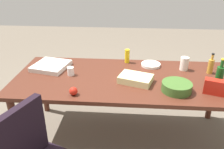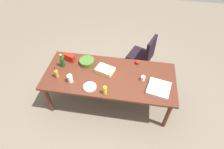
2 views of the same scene
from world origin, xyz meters
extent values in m
plane|color=#6A5F50|center=(0.00, 0.00, 0.00)|extent=(10.00, 10.00, 0.00)
cube|color=#4C2317|center=(0.00, 0.00, 0.73)|extent=(2.35, 1.00, 0.04)
cylinder|color=#4C2317|center=(-1.08, -0.41, 0.36)|extent=(0.07, 0.07, 0.71)
cylinder|color=#4C2317|center=(1.08, -0.41, 0.36)|extent=(0.07, 0.07, 0.71)
cylinder|color=#4C2317|center=(-1.08, 0.41, 0.36)|extent=(0.07, 0.07, 0.71)
cylinder|color=#4C2317|center=(1.08, 0.41, 0.36)|extent=(0.07, 0.07, 0.71)
cylinder|color=gray|center=(-0.52, -1.01, 0.03)|extent=(0.56, 0.56, 0.05)
cylinder|color=gray|center=(-0.52, -1.01, 0.24)|extent=(0.06, 0.06, 0.38)
cube|color=black|center=(-0.52, -1.01, 0.43)|extent=(0.62, 0.62, 0.09)
cube|color=black|center=(-0.73, -0.93, 0.71)|extent=(0.21, 0.42, 0.48)
cylinder|color=#3A5F25|center=(0.47, -0.25, 0.79)|extent=(0.36, 0.36, 0.09)
cylinder|color=#C0882E|center=(0.90, 0.18, 0.83)|extent=(0.07, 0.07, 0.15)
cylinder|color=#C0882E|center=(0.90, 0.18, 0.94)|extent=(0.03, 0.03, 0.06)
cylinder|color=black|center=(0.90, 0.18, 0.97)|extent=(0.03, 0.03, 0.01)
cube|color=red|center=(0.81, -0.27, 0.82)|extent=(0.22, 0.14, 0.14)
cylinder|color=yellow|center=(0.00, 0.41, 0.83)|extent=(0.07, 0.07, 0.16)
cylinder|color=white|center=(-0.59, 0.01, 0.80)|extent=(0.08, 0.08, 0.09)
cube|color=beige|center=(0.10, -0.09, 0.79)|extent=(0.37, 0.31, 0.07)
sphere|color=red|center=(-0.47, -0.39, 0.79)|extent=(0.08, 0.08, 0.08)
cylinder|color=#174A19|center=(0.90, -0.10, 0.85)|extent=(0.08, 0.08, 0.19)
cylinder|color=#174A19|center=(0.90, -0.10, 0.98)|extent=(0.03, 0.03, 0.08)
cylinder|color=gold|center=(0.90, -0.10, 1.03)|extent=(0.04, 0.04, 0.01)
cube|color=silver|center=(-0.86, 0.18, 0.78)|extent=(0.43, 0.43, 0.05)
cylinder|color=white|center=(0.28, 0.32, 0.77)|extent=(0.24, 0.24, 0.03)
cylinder|color=white|center=(0.64, 0.24, 0.83)|extent=(0.10, 0.10, 0.15)
camera|label=1|loc=(0.01, -2.15, 1.83)|focal=36.71mm
camera|label=2|loc=(-0.40, 2.19, 3.14)|focal=29.32mm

